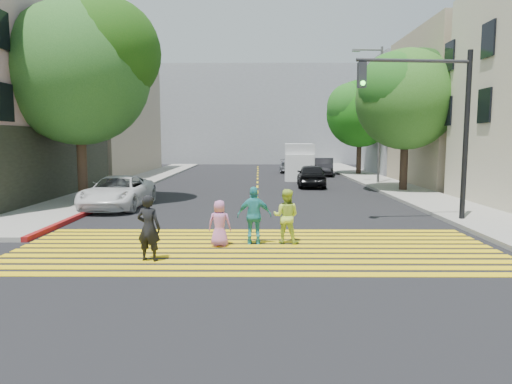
{
  "coord_description": "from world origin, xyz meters",
  "views": [
    {
      "loc": [
        0.08,
        -11.24,
        3.06
      ],
      "look_at": [
        0.0,
        3.0,
        1.4
      ],
      "focal_mm": 32.0,
      "sensor_mm": 36.0,
      "label": 1
    }
  ],
  "objects_px": {
    "white_van": "(299,162)",
    "dark_car_near": "(311,175)",
    "tree_right_far": "(361,110)",
    "pedestrian_child": "(220,223)",
    "silver_car": "(291,165)",
    "pedestrian_extra": "(254,216)",
    "tree_left": "(80,66)",
    "traffic_signal": "(437,112)",
    "tree_right_near": "(407,94)",
    "dark_car_parked": "(324,167)",
    "pedestrian_woman": "(286,216)",
    "pedestrian_man": "(149,228)",
    "white_sedan": "(118,192)"
  },
  "relations": [
    {
      "from": "pedestrian_man",
      "to": "white_sedan",
      "type": "distance_m",
      "value": 9.59
    },
    {
      "from": "pedestrian_child",
      "to": "dark_car_near",
      "type": "relative_size",
      "value": 0.31
    },
    {
      "from": "pedestrian_child",
      "to": "pedestrian_extra",
      "type": "bearing_deg",
      "value": -162.26
    },
    {
      "from": "white_van",
      "to": "traffic_signal",
      "type": "xyz_separation_m",
      "value": [
        3.22,
        -18.79,
        2.73
      ]
    },
    {
      "from": "tree_right_near",
      "to": "dark_car_near",
      "type": "xyz_separation_m",
      "value": [
        -5.03,
        2.87,
        -4.84
      ]
    },
    {
      "from": "pedestrian_woman",
      "to": "dark_car_parked",
      "type": "bearing_deg",
      "value": -86.75
    },
    {
      "from": "tree_right_near",
      "to": "pedestrian_child",
      "type": "distance_m",
      "value": 17.26
    },
    {
      "from": "pedestrian_woman",
      "to": "dark_car_near",
      "type": "xyz_separation_m",
      "value": [
        2.57,
        15.95,
        -0.06
      ]
    },
    {
      "from": "pedestrian_extra",
      "to": "white_sedan",
      "type": "xyz_separation_m",
      "value": [
        -6.15,
        7.07,
        -0.14
      ]
    },
    {
      "from": "pedestrian_man",
      "to": "dark_car_near",
      "type": "relative_size",
      "value": 0.39
    },
    {
      "from": "dark_car_parked",
      "to": "white_van",
      "type": "xyz_separation_m",
      "value": [
        -2.38,
        -3.11,
        0.55
      ]
    },
    {
      "from": "tree_right_near",
      "to": "tree_right_far",
      "type": "xyz_separation_m",
      "value": [
        0.12,
        12.38,
        -0.12
      ]
    },
    {
      "from": "silver_car",
      "to": "tree_right_far",
      "type": "bearing_deg",
      "value": 155.34
    },
    {
      "from": "pedestrian_woman",
      "to": "silver_car",
      "type": "xyz_separation_m",
      "value": [
        2.18,
        28.89,
        -0.12
      ]
    },
    {
      "from": "tree_left",
      "to": "traffic_signal",
      "type": "relative_size",
      "value": 1.54
    },
    {
      "from": "dark_car_parked",
      "to": "traffic_signal",
      "type": "distance_m",
      "value": 22.15
    },
    {
      "from": "white_sedan",
      "to": "tree_left",
      "type": "bearing_deg",
      "value": 144.78
    },
    {
      "from": "tree_left",
      "to": "pedestrian_woman",
      "type": "height_order",
      "value": "tree_left"
    },
    {
      "from": "pedestrian_woman",
      "to": "silver_car",
      "type": "bearing_deg",
      "value": -80.5
    },
    {
      "from": "tree_left",
      "to": "traffic_signal",
      "type": "bearing_deg",
      "value": -19.3
    },
    {
      "from": "pedestrian_man",
      "to": "pedestrian_child",
      "type": "bearing_deg",
      "value": -122.95
    },
    {
      "from": "pedestrian_man",
      "to": "traffic_signal",
      "type": "relative_size",
      "value": 0.27
    },
    {
      "from": "traffic_signal",
      "to": "silver_car",
      "type": "bearing_deg",
      "value": 91.61
    },
    {
      "from": "pedestrian_man",
      "to": "pedestrian_woman",
      "type": "bearing_deg",
      "value": -137.26
    },
    {
      "from": "white_van",
      "to": "dark_car_near",
      "type": "bearing_deg",
      "value": -83.89
    },
    {
      "from": "tree_left",
      "to": "tree_right_near",
      "type": "relative_size",
      "value": 1.16
    },
    {
      "from": "tree_right_far",
      "to": "pedestrian_woman",
      "type": "distance_m",
      "value": 27.02
    },
    {
      "from": "white_van",
      "to": "dark_car_parked",
      "type": "bearing_deg",
      "value": 56.24
    },
    {
      "from": "tree_right_far",
      "to": "traffic_signal",
      "type": "relative_size",
      "value": 1.3
    },
    {
      "from": "tree_right_far",
      "to": "dark_car_near",
      "type": "distance_m",
      "value": 11.8
    },
    {
      "from": "tree_right_near",
      "to": "pedestrian_man",
      "type": "bearing_deg",
      "value": -126.47
    },
    {
      "from": "tree_right_near",
      "to": "tree_right_far",
      "type": "relative_size",
      "value": 1.02
    },
    {
      "from": "silver_car",
      "to": "tree_left",
      "type": "bearing_deg",
      "value": 68.21
    },
    {
      "from": "tree_right_near",
      "to": "silver_car",
      "type": "relative_size",
      "value": 1.75
    },
    {
      "from": "tree_right_near",
      "to": "pedestrian_woman",
      "type": "height_order",
      "value": "tree_right_near"
    },
    {
      "from": "dark_car_near",
      "to": "dark_car_parked",
      "type": "height_order",
      "value": "dark_car_near"
    },
    {
      "from": "tree_right_far",
      "to": "pedestrian_child",
      "type": "xyz_separation_m",
      "value": [
        -9.65,
        -25.91,
        -4.79
      ]
    },
    {
      "from": "silver_car",
      "to": "pedestrian_man",
      "type": "bearing_deg",
      "value": 86.48
    },
    {
      "from": "dark_car_near",
      "to": "white_van",
      "type": "bearing_deg",
      "value": -84.23
    },
    {
      "from": "dark_car_near",
      "to": "pedestrian_child",
      "type": "bearing_deg",
      "value": 77.99
    },
    {
      "from": "tree_left",
      "to": "pedestrian_child",
      "type": "height_order",
      "value": "tree_left"
    },
    {
      "from": "tree_right_near",
      "to": "pedestrian_man",
      "type": "relative_size",
      "value": 4.89
    },
    {
      "from": "traffic_signal",
      "to": "pedestrian_woman",
      "type": "bearing_deg",
      "value": -155.53
    },
    {
      "from": "tree_right_far",
      "to": "silver_car",
      "type": "relative_size",
      "value": 1.71
    },
    {
      "from": "dark_car_parked",
      "to": "white_sedan",
      "type": "bearing_deg",
      "value": -114.06
    },
    {
      "from": "pedestrian_man",
      "to": "pedestrian_extra",
      "type": "bearing_deg",
      "value": -131.87
    },
    {
      "from": "tree_right_far",
      "to": "traffic_signal",
      "type": "xyz_separation_m",
      "value": [
        -2.19,
        -22.23,
        -1.45
      ]
    },
    {
      "from": "pedestrian_extra",
      "to": "white_van",
      "type": "bearing_deg",
      "value": -98.44
    },
    {
      "from": "pedestrian_child",
      "to": "white_sedan",
      "type": "distance_m",
      "value": 8.97
    },
    {
      "from": "dark_car_near",
      "to": "pedestrian_man",
      "type": "bearing_deg",
      "value": 74.49
    }
  ]
}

